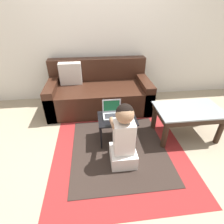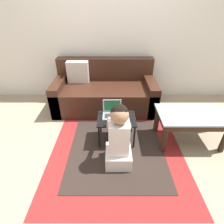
% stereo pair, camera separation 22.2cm
% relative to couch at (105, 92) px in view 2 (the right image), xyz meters
% --- Properties ---
extents(ground_plane, '(16.00, 16.00, 0.00)m').
position_rel_couch_xyz_m(ground_plane, '(0.07, -1.13, -0.28)').
color(ground_plane, gray).
extents(wall_back, '(9.00, 0.06, 2.50)m').
position_rel_couch_xyz_m(wall_back, '(0.07, 0.46, 0.97)').
color(wall_back, silver).
rests_on(wall_back, ground_plane).
extents(area_rug, '(1.63, 1.75, 0.01)m').
position_rel_couch_xyz_m(area_rug, '(0.19, -1.14, -0.27)').
color(area_rug, maroon).
rests_on(area_rug, ground_plane).
extents(couch, '(1.68, 0.85, 0.79)m').
position_rel_couch_xyz_m(couch, '(0.00, 0.00, 0.00)').
color(couch, '#381E14').
rests_on(couch, ground_plane).
extents(coffee_table, '(0.85, 0.52, 0.43)m').
position_rel_couch_xyz_m(coffee_table, '(1.13, -0.95, 0.08)').
color(coffee_table, gray).
rests_on(coffee_table, ground_plane).
extents(laptop_desk, '(0.48, 0.37, 0.35)m').
position_rel_couch_xyz_m(laptop_desk, '(0.19, -0.94, 0.03)').
color(laptop_desk, black).
rests_on(laptop_desk, ground_plane).
extents(laptop, '(0.24, 0.19, 0.20)m').
position_rel_couch_xyz_m(laptop, '(0.13, -0.88, 0.11)').
color(laptop, '#B7BCC6').
rests_on(laptop, laptop_desk).
extents(computer_mouse, '(0.06, 0.11, 0.03)m').
position_rel_couch_xyz_m(computer_mouse, '(0.32, -0.94, 0.09)').
color(computer_mouse, black).
rests_on(computer_mouse, laptop_desk).
extents(person_seated, '(0.29, 0.43, 0.77)m').
position_rel_couch_xyz_m(person_seated, '(0.20, -1.34, 0.08)').
color(person_seated, silver).
rests_on(person_seated, ground_plane).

